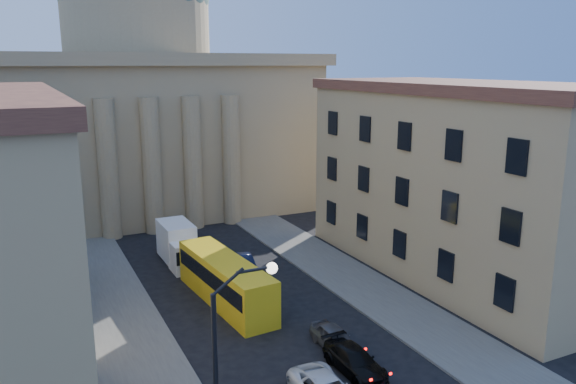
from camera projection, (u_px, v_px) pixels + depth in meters
name	position (u px, v px, depth m)	size (l,w,h in m)	color
sidewalk_left	(140.00, 368.00, 30.05)	(5.00, 60.00, 0.15)	#51504A
sidewalk_right	(398.00, 309.00, 37.29)	(5.00, 60.00, 0.15)	#51504A
church	(142.00, 101.00, 63.89)	(68.02, 28.76, 36.60)	#907B58
building_right	(461.00, 179.00, 42.78)	(11.60, 26.60, 14.70)	tan
street_lamp	(229.00, 360.00, 20.77)	(2.62, 0.44, 8.83)	black
car_right_mid	(355.00, 361.00, 29.69)	(1.82, 4.48, 1.30)	black
car_right_far	(335.00, 338.00, 32.16)	(1.54, 3.82, 1.30)	#494A4E
car_right_distant	(243.00, 265.00, 43.60)	(1.51, 4.34, 1.43)	black
city_bus	(225.00, 279.00, 38.24)	(3.43, 11.09, 3.08)	yellow
box_truck	(179.00, 245.00, 45.68)	(2.42, 5.95, 3.25)	white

